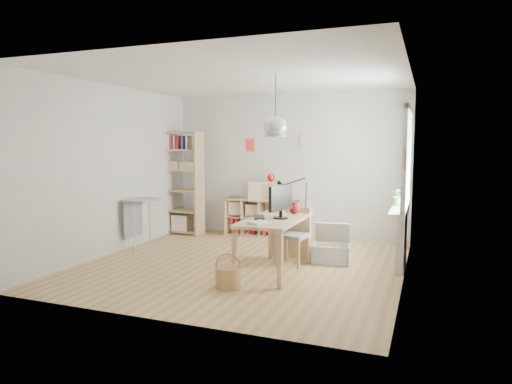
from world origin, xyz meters
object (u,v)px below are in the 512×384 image
(chair, at_px, (294,232))
(storage_chest, at_px, (331,250))
(cube_shelf, at_px, (261,221))
(tall_bookshelf, at_px, (182,179))
(monitor, at_px, (281,200))
(desk, at_px, (275,225))
(drawer_chest, at_px, (264,190))

(chair, xyz_separation_m, storage_chest, (0.50, 0.29, -0.29))
(cube_shelf, distance_m, storage_chest, 2.22)
(chair, bearing_deg, storage_chest, 38.55)
(chair, distance_m, storage_chest, 0.65)
(tall_bookshelf, bearing_deg, cube_shelf, 10.19)
(chair, bearing_deg, tall_bookshelf, 159.78)
(storage_chest, xyz_separation_m, monitor, (-0.55, -0.77, 0.82))
(tall_bookshelf, bearing_deg, monitor, -36.19)
(tall_bookshelf, height_order, monitor, tall_bookshelf)
(tall_bookshelf, bearing_deg, desk, -37.01)
(tall_bookshelf, height_order, chair, tall_bookshelf)
(tall_bookshelf, distance_m, drawer_chest, 1.67)
(tall_bookshelf, bearing_deg, chair, -28.45)
(cube_shelf, bearing_deg, chair, -56.56)
(chair, relative_size, storage_chest, 1.26)
(chair, distance_m, monitor, 0.71)
(desk, height_order, cube_shelf, desk)
(tall_bookshelf, distance_m, storage_chest, 3.55)
(desk, relative_size, tall_bookshelf, 0.75)
(chair, bearing_deg, drawer_chest, 130.61)
(chair, bearing_deg, desk, -98.10)
(cube_shelf, distance_m, tall_bookshelf, 1.77)
(cube_shelf, xyz_separation_m, chair, (1.16, -1.76, 0.18))
(desk, bearing_deg, cube_shelf, 114.61)
(desk, xyz_separation_m, cube_shelf, (-1.02, 2.23, -0.36))
(cube_shelf, distance_m, chair, 2.11)
(storage_chest, bearing_deg, chair, -156.87)
(drawer_chest, bearing_deg, monitor, -83.94)
(cube_shelf, height_order, chair, chair)
(storage_chest, xyz_separation_m, drawer_chest, (-1.59, 1.43, 0.71))
(cube_shelf, bearing_deg, tall_bookshelf, -169.81)
(desk, height_order, monitor, monitor)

